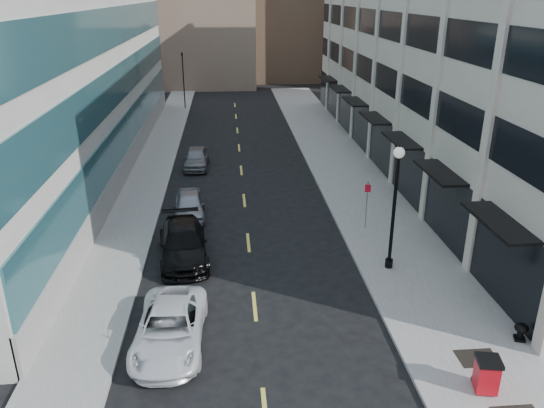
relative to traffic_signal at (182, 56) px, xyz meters
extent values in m
cube|color=gray|center=(13.00, -28.00, -5.64)|extent=(5.00, 80.00, 0.15)
cube|color=gray|center=(-1.00, -28.00, -5.64)|extent=(3.00, 80.00, 0.15)
cube|color=beige|center=(22.50, -21.00, 3.28)|extent=(14.00, 46.00, 18.00)
cube|color=black|center=(15.52, -21.00, -3.72)|extent=(0.18, 46.00, 3.60)
cube|color=black|center=(15.53, -21.00, 0.78)|extent=(0.12, 46.00, 1.80)
cube|color=black|center=(15.53, -21.00, 4.28)|extent=(0.12, 46.00, 1.80)
cube|color=beige|center=(15.50, -38.00, 3.28)|extent=(0.35, 0.60, 18.00)
cube|color=beige|center=(15.50, -32.00, 3.28)|extent=(0.35, 0.60, 18.00)
cube|color=beige|center=(15.50, -26.00, 3.28)|extent=(0.35, 0.60, 18.00)
cube|color=beige|center=(15.50, -20.00, 3.28)|extent=(0.35, 0.60, 18.00)
cube|color=beige|center=(15.50, -14.00, 3.28)|extent=(0.35, 0.60, 18.00)
cube|color=beige|center=(15.50, -8.00, 3.28)|extent=(0.35, 0.60, 18.00)
cube|color=beige|center=(15.50, -2.00, 3.28)|extent=(0.35, 0.60, 18.00)
cube|color=black|center=(14.85, -41.00, -1.82)|extent=(1.30, 4.00, 0.12)
cube|color=black|center=(14.85, -35.00, -1.82)|extent=(1.30, 4.00, 0.12)
cube|color=black|center=(14.85, -29.00, -1.82)|extent=(1.30, 4.00, 0.12)
cube|color=black|center=(14.85, -23.00, -1.82)|extent=(1.30, 4.00, 0.12)
cube|color=black|center=(14.85, -17.00, -1.82)|extent=(1.30, 4.00, 0.12)
cube|color=black|center=(14.85, -11.00, -1.82)|extent=(1.30, 4.00, 0.12)
cube|color=black|center=(14.85, -5.00, -1.82)|extent=(1.30, 4.00, 0.12)
cube|color=gray|center=(-2.46, -21.00, -4.82)|extent=(0.20, 46.00, 1.80)
cube|color=#2E656C|center=(-2.47, -21.00, -2.72)|extent=(0.14, 45.60, 2.40)
cube|color=#2E656C|center=(-2.47, -21.00, 0.78)|extent=(0.14, 45.60, 2.40)
cube|color=#2E656C|center=(-2.47, -21.00, 4.28)|extent=(0.14, 45.60, 2.40)
cube|color=beige|center=(23.50, 18.00, 4.28)|extent=(10.00, 14.00, 20.00)
cube|color=black|center=(13.10, -44.20, -5.56)|extent=(1.40, 1.00, 0.01)
cube|color=#D8CC4C|center=(5.50, -40.00, -5.71)|extent=(0.15, 2.20, 0.01)
cube|color=#D8CC4C|center=(5.50, -34.00, -5.71)|extent=(0.15, 2.20, 0.01)
cube|color=#D8CC4C|center=(5.50, -28.00, -5.71)|extent=(0.15, 2.20, 0.01)
cube|color=#D8CC4C|center=(5.50, -22.00, -5.71)|extent=(0.15, 2.20, 0.01)
cube|color=#D8CC4C|center=(5.50, -16.00, -5.71)|extent=(0.15, 2.20, 0.01)
cube|color=#D8CC4C|center=(5.50, -10.00, -5.71)|extent=(0.15, 2.20, 0.01)
cube|color=#D8CC4C|center=(5.50, -4.00, -5.71)|extent=(0.15, 2.20, 0.01)
cube|color=#D8CC4C|center=(5.50, 2.00, -5.71)|extent=(0.15, 2.20, 0.01)
cylinder|color=black|center=(0.00, 0.00, -2.72)|extent=(0.12, 0.12, 6.00)
imported|color=black|center=(0.00, 0.00, 0.27)|extent=(0.66, 0.66, 1.98)
imported|color=white|center=(2.30, -42.32, -4.99)|extent=(2.59, 5.32, 1.46)
imported|color=black|center=(2.30, -35.48, -4.92)|extent=(2.84, 5.72, 1.60)
imported|color=#919399|center=(2.30, -30.28, -5.00)|extent=(1.95, 4.29, 1.43)
imported|color=slate|center=(2.24, -21.00, -4.99)|extent=(1.80, 4.30, 1.45)
cube|color=red|center=(12.59, -45.77, -4.98)|extent=(0.77, 0.77, 1.07)
cube|color=black|center=(12.59, -45.77, -4.41)|extent=(0.87, 0.87, 0.13)
cylinder|color=black|center=(12.38, -45.42, -5.45)|extent=(0.06, 0.23, 0.23)
cylinder|color=black|center=(12.80, -45.42, -5.45)|extent=(0.06, 0.23, 0.23)
cylinder|color=black|center=(11.90, -37.45, -5.37)|extent=(0.36, 0.36, 0.40)
cylinder|color=black|center=(11.90, -37.45, -2.77)|extent=(0.16, 0.16, 5.15)
sphere|color=silver|center=(11.90, -37.45, -0.03)|extent=(0.49, 0.49, 0.49)
cone|color=black|center=(11.90, -37.45, 0.25)|extent=(0.13, 0.13, 0.20)
cylinder|color=slate|center=(11.90, -33.00, -4.23)|extent=(0.05, 0.05, 2.67)
cube|color=red|center=(11.90, -33.02, -3.28)|extent=(0.31, 0.12, 0.42)
cube|color=black|center=(15.10, -43.31, -5.51)|extent=(0.47, 0.47, 0.11)
cylinder|color=black|center=(15.10, -43.31, -5.30)|extent=(0.23, 0.23, 0.36)
ellipsoid|color=black|center=(15.10, -43.31, -5.05)|extent=(0.50, 0.50, 0.35)
camera|label=1|loc=(4.63, -58.74, 6.36)|focal=35.00mm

